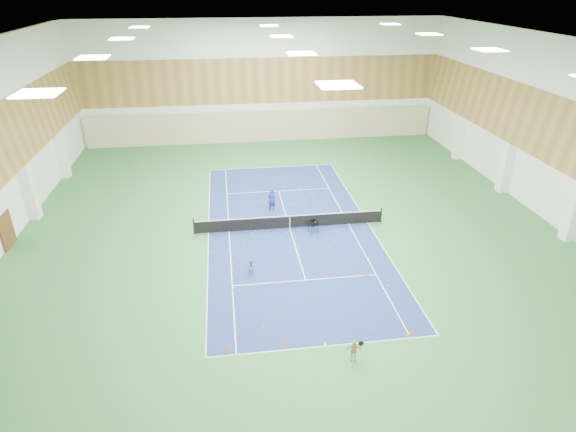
{
  "coord_description": "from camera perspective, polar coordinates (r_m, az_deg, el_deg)",
  "views": [
    {
      "loc": [
        -4.08,
        -28.74,
        15.26
      ],
      "look_at": [
        -0.42,
        -2.16,
        2.0
      ],
      "focal_mm": 30.0,
      "sensor_mm": 36.0,
      "label": 1
    }
  ],
  "objects": [
    {
      "name": "ground",
      "position": [
        32.79,
        0.21,
        -1.43
      ],
      "size": [
        40.0,
        40.0,
        0.0
      ],
      "primitive_type": "plane",
      "color": "#2D6932",
      "rests_on": "ground"
    },
    {
      "name": "cone_base_c",
      "position": [
        22.97,
        7.65,
        -15.26
      ],
      "size": [
        0.2,
        0.2,
        0.22
      ],
      "primitive_type": "cone",
      "color": "orange",
      "rests_on": "ground"
    },
    {
      "name": "tennis_net",
      "position": [
        32.54,
        0.21,
        -0.57
      ],
      "size": [
        12.8,
        0.1,
        1.1
      ],
      "primitive_type": null,
      "color": "black",
      "rests_on": "ground"
    },
    {
      "name": "wood_cladding",
      "position": [
        29.92,
        0.23,
        12.26
      ],
      "size": [
        36.0,
        40.0,
        8.0
      ],
      "primitive_type": null,
      "color": "olive",
      "rests_on": "room_shell"
    },
    {
      "name": "child_court",
      "position": [
        27.64,
        -4.32,
        -6.09
      ],
      "size": [
        0.53,
        0.44,
        0.97
      ],
      "primitive_type": "imported",
      "rotation": [
        0.0,
        0.0,
        0.17
      ],
      "color": "gray",
      "rests_on": "ground"
    },
    {
      "name": "coach",
      "position": [
        34.99,
        -1.97,
        1.98
      ],
      "size": [
        0.73,
        0.61,
        1.71
      ],
      "primitive_type": "imported",
      "rotation": [
        0.0,
        0.0,
        3.51
      ],
      "color": "#203495",
      "rests_on": "ground"
    },
    {
      "name": "cone_base_d",
      "position": [
        24.21,
        14.28,
        -13.38
      ],
      "size": [
        0.23,
        0.23,
        0.25
      ],
      "primitive_type": "cone",
      "color": "#DF610B",
      "rests_on": "ground"
    },
    {
      "name": "back_curtain",
      "position": [
        50.54,
        -2.98,
        10.59
      ],
      "size": [
        35.4,
        0.16,
        3.2
      ],
      "primitive_type": "cube",
      "color": "#C6B793",
      "rests_on": "ground"
    },
    {
      "name": "court_surface",
      "position": [
        32.79,
        0.21,
        -1.42
      ],
      "size": [
        10.97,
        23.77,
        0.01
      ],
      "primitive_type": "cube",
      "color": "navy",
      "rests_on": "ground"
    },
    {
      "name": "cone_svc_d",
      "position": [
        27.96,
        9.25,
        -6.87
      ],
      "size": [
        0.23,
        0.23,
        0.25
      ],
      "primitive_type": "cone",
      "color": "#D8440B",
      "rests_on": "ground"
    },
    {
      "name": "cone_svc_b",
      "position": [
        26.98,
        -1.52,
        -7.9
      ],
      "size": [
        0.18,
        0.18,
        0.2
      ],
      "primitive_type": "cone",
      "color": "#F0500C",
      "rests_on": "ground"
    },
    {
      "name": "cone_base_b",
      "position": [
        23.07,
        -0.26,
        -14.77
      ],
      "size": [
        0.19,
        0.19,
        0.2
      ],
      "primitive_type": "cone",
      "color": "orange",
      "rests_on": "ground"
    },
    {
      "name": "cone_base_a",
      "position": [
        23.0,
        -7.1,
        -15.17
      ],
      "size": [
        0.19,
        0.19,
        0.21
      ],
      "primitive_type": "cone",
      "color": "#FF560D",
      "rests_on": "ground"
    },
    {
      "name": "tennis_balls_scatter",
      "position": [
        32.77,
        0.21,
        -1.36
      ],
      "size": [
        10.57,
        22.77,
        0.07
      ],
      "primitive_type": null,
      "color": "#D2F529",
      "rests_on": "ground"
    },
    {
      "name": "ball_cart",
      "position": [
        31.98,
        3.02,
        -1.3
      ],
      "size": [
        0.68,
        0.68,
        0.93
      ],
      "primitive_type": null,
      "rotation": [
        0.0,
        0.0,
        0.31
      ],
      "color": "black",
      "rests_on": "ground"
    },
    {
      "name": "room_shell",
      "position": [
        30.47,
        0.22,
        8.61
      ],
      "size": [
        36.0,
        40.0,
        12.0
      ],
      "primitive_type": null,
      "color": "white",
      "rests_on": "ground"
    },
    {
      "name": "cone_svc_a",
      "position": [
        26.65,
        -5.2,
        -8.5
      ],
      "size": [
        0.17,
        0.17,
        0.19
      ],
      "primitive_type": "cone",
      "color": "#FE470D",
      "rests_on": "ground"
    },
    {
      "name": "door_left_b",
      "position": [
        34.9,
        -30.36,
        -1.51
      ],
      "size": [
        0.08,
        1.8,
        2.2
      ],
      "primitive_type": "cube",
      "color": "#593319",
      "rests_on": "ground"
    },
    {
      "name": "cone_svc_c",
      "position": [
        28.06,
        4.94,
        -6.52
      ],
      "size": [
        0.18,
        0.18,
        0.2
      ],
      "primitive_type": "cone",
      "color": "#FF660D",
      "rests_on": "ground"
    },
    {
      "name": "child_apron",
      "position": [
        22.22,
        7.77,
        -15.5
      ],
      "size": [
        0.67,
        0.37,
        1.08
      ],
      "primitive_type": "imported",
      "rotation": [
        0.0,
        0.0,
        -0.18
      ],
      "color": "tan",
      "rests_on": "ground"
    },
    {
      "name": "ceiling_light_grid",
      "position": [
        29.22,
        0.25,
        19.74
      ],
      "size": [
        21.4,
        25.4,
        0.06
      ],
      "primitive_type": null,
      "color": "white",
      "rests_on": "room_shell"
    }
  ]
}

